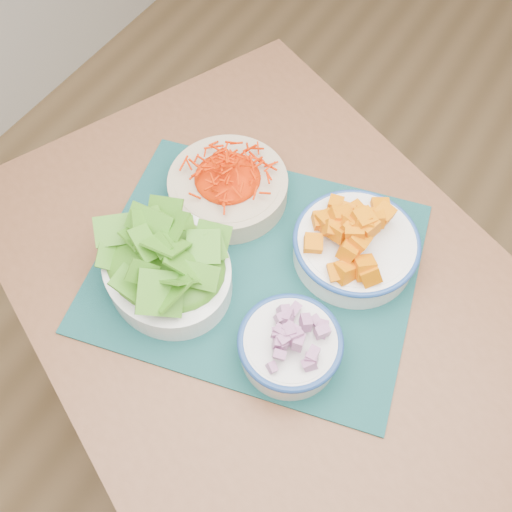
{
  "coord_description": "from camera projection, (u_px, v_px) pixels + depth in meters",
  "views": [
    {
      "loc": [
        -0.17,
        -0.67,
        1.57
      ],
      "look_at": [
        -0.42,
        -0.26,
        0.78
      ],
      "focal_mm": 40.0,
      "sensor_mm": 36.0,
      "label": 1
    }
  ],
  "objects": [
    {
      "name": "ground",
      "position": [
        432.0,
        400.0,
        1.6
      ],
      "size": [
        4.0,
        4.0,
        0.0
      ],
      "primitive_type": "plane",
      "color": "olive",
      "rests_on": "ground"
    },
    {
      "name": "table",
      "position": [
        289.0,
        337.0,
        1.0
      ],
      "size": [
        1.31,
        1.12,
        0.75
      ],
      "rotation": [
        0.0,
        0.0,
        -0.42
      ],
      "color": "brown",
      "rests_on": "ground"
    },
    {
      "name": "placemat",
      "position": [
        256.0,
        266.0,
        0.95
      ],
      "size": [
        0.6,
        0.53,
        0.0
      ],
      "primitive_type": "cube",
      "rotation": [
        0.0,
        0.0,
        0.24
      ],
      "color": "#0B2E2F",
      "rests_on": "table"
    },
    {
      "name": "carrot_bowl",
      "position": [
        228.0,
        183.0,
        0.99
      ],
      "size": [
        0.26,
        0.26,
        0.08
      ],
      "rotation": [
        0.0,
        0.0,
        0.28
      ],
      "color": "#BDAC8C",
      "rests_on": "placemat"
    },
    {
      "name": "squash_bowl",
      "position": [
        357.0,
        240.0,
        0.92
      ],
      "size": [
        0.27,
        0.27,
        0.11
      ],
      "rotation": [
        0.0,
        0.0,
        -0.41
      ],
      "color": "white",
      "rests_on": "placemat"
    },
    {
      "name": "lettuce_bowl",
      "position": [
        166.0,
        263.0,
        0.89
      ],
      "size": [
        0.29,
        0.27,
        0.11
      ],
      "rotation": [
        0.0,
        0.0,
        -0.41
      ],
      "color": "white",
      "rests_on": "placemat"
    },
    {
      "name": "onion_bowl",
      "position": [
        290.0,
        344.0,
        0.84
      ],
      "size": [
        0.16,
        0.16,
        0.08
      ],
      "rotation": [
        0.0,
        0.0,
        -0.12
      ],
      "color": "silver",
      "rests_on": "placemat"
    }
  ]
}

